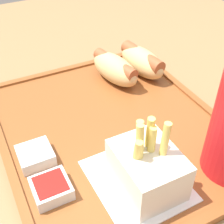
% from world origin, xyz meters
% --- Properties ---
extents(food_tray, '(0.40, 0.33, 0.01)m').
position_xyz_m(food_tray, '(-0.01, -0.01, 0.76)').
color(food_tray, brown).
rests_on(food_tray, dining_table).
extents(paper_napkin, '(0.13, 0.11, 0.00)m').
position_xyz_m(paper_napkin, '(0.09, -0.03, 0.77)').
color(paper_napkin, white).
rests_on(paper_napkin, food_tray).
extents(hot_dog_far, '(0.12, 0.06, 0.05)m').
position_xyz_m(hot_dog_far, '(-0.13, 0.11, 0.79)').
color(hot_dog_far, '#DBB270').
rests_on(hot_dog_far, food_tray).
extents(hot_dog_near, '(0.12, 0.07, 0.05)m').
position_xyz_m(hot_dog_near, '(-0.13, 0.05, 0.79)').
color(hot_dog_near, '#DBB270').
rests_on(hot_dog_near, food_tray).
extents(fries_carton, '(0.09, 0.07, 0.10)m').
position_xyz_m(fries_carton, '(0.10, -0.03, 0.80)').
color(fries_carton, silver).
rests_on(fries_carton, food_tray).
extents(sauce_cup_mayo, '(0.05, 0.05, 0.02)m').
position_xyz_m(sauce_cup_mayo, '(-0.00, -0.14, 0.77)').
color(sauce_cup_mayo, silver).
rests_on(sauce_cup_mayo, food_tray).
extents(sauce_cup_ketchup, '(0.05, 0.05, 0.02)m').
position_xyz_m(sauce_cup_ketchup, '(0.06, -0.14, 0.77)').
color(sauce_cup_ketchup, silver).
rests_on(sauce_cup_ketchup, food_tray).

